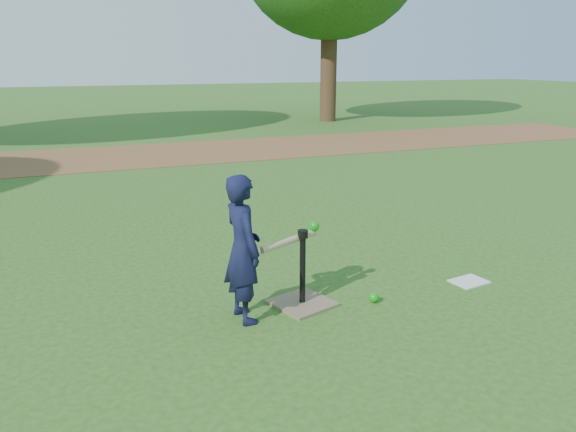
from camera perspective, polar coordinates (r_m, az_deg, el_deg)
name	(u,v)px	position (r m, az deg, el deg)	size (l,w,h in m)	color
ground	(260,297)	(4.64, -2.84, -8.23)	(80.00, 80.00, 0.00)	#285116
dirt_strip	(136,156)	(11.74, -15.23, 5.95)	(24.00, 3.00, 0.01)	brown
child	(243,249)	(4.08, -4.63, -3.34)	(0.40, 0.26, 1.10)	black
wiffle_ball_ground	(374,298)	(4.57, 8.72, -8.19)	(0.08, 0.08, 0.08)	#0D9911
clipboard	(469,281)	(5.17, 17.92, -6.35)	(0.30, 0.23, 0.01)	silver
batting_tee	(302,291)	(4.46, 1.47, -7.66)	(0.54, 0.54, 0.61)	#75644A
swing_action	(291,238)	(4.26, 0.32, -2.28)	(0.63, 0.31, 0.13)	tan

